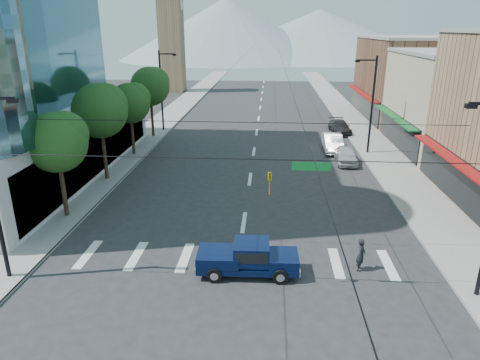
{
  "coord_description": "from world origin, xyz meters",
  "views": [
    {
      "loc": [
        1.43,
        -17.87,
        11.33
      ],
      "look_at": [
        -0.19,
        5.36,
        3.0
      ],
      "focal_mm": 32.0,
      "sensor_mm": 36.0,
      "label": 1
    }
  ],
  "objects_px": {
    "parked_car_near": "(346,155)",
    "pickup_truck": "(247,257)",
    "parked_car_mid": "(333,143)",
    "parked_car_far": "(340,127)",
    "pedestrian": "(361,255)"
  },
  "relations": [
    {
      "from": "pedestrian",
      "to": "parked_car_mid",
      "type": "height_order",
      "value": "pedestrian"
    },
    {
      "from": "parked_car_near",
      "to": "parked_car_mid",
      "type": "distance_m",
      "value": 3.97
    },
    {
      "from": "parked_car_mid",
      "to": "parked_car_near",
      "type": "bearing_deg",
      "value": -79.84
    },
    {
      "from": "parked_car_far",
      "to": "pedestrian",
      "type": "bearing_deg",
      "value": -100.24
    },
    {
      "from": "parked_car_far",
      "to": "parked_car_near",
      "type": "bearing_deg",
      "value": -99.52
    },
    {
      "from": "pickup_truck",
      "to": "parked_car_mid",
      "type": "distance_m",
      "value": 23.62
    },
    {
      "from": "pickup_truck",
      "to": "parked_car_far",
      "type": "relative_size",
      "value": 1.03
    },
    {
      "from": "pedestrian",
      "to": "parked_car_near",
      "type": "distance_m",
      "value": 18.05
    },
    {
      "from": "pedestrian",
      "to": "pickup_truck",
      "type": "bearing_deg",
      "value": 118.24
    },
    {
      "from": "parked_car_near",
      "to": "pedestrian",
      "type": "bearing_deg",
      "value": -94.93
    },
    {
      "from": "pickup_truck",
      "to": "parked_car_near",
      "type": "xyz_separation_m",
      "value": [
        7.72,
        18.62,
        -0.14
      ]
    },
    {
      "from": "pedestrian",
      "to": "parked_car_mid",
      "type": "distance_m",
      "value": 21.88
    },
    {
      "from": "parked_car_near",
      "to": "pickup_truck",
      "type": "bearing_deg",
      "value": -110.52
    },
    {
      "from": "parked_car_far",
      "to": "parked_car_mid",
      "type": "bearing_deg",
      "value": -107.11
    },
    {
      "from": "parked_car_near",
      "to": "parked_car_mid",
      "type": "relative_size",
      "value": 0.88
    }
  ]
}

